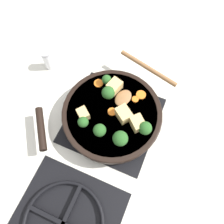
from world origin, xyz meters
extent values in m
plane|color=silver|center=(0.00, 0.00, 0.00)|extent=(2.40, 2.40, 0.00)
cube|color=black|center=(0.00, 0.00, 0.00)|extent=(0.31, 0.31, 0.01)
torus|color=black|center=(0.00, 0.00, 0.02)|extent=(0.24, 0.24, 0.01)
cube|color=black|center=(0.00, 0.00, 0.02)|extent=(0.01, 0.23, 0.01)
cube|color=black|center=(0.00, 0.00, 0.02)|extent=(0.23, 0.01, 0.01)
cube|color=black|center=(0.00, 0.36, 0.00)|extent=(0.31, 0.31, 0.01)
torus|color=black|center=(0.00, 0.36, 0.02)|extent=(0.24, 0.24, 0.01)
cube|color=black|center=(0.00, 0.36, 0.02)|extent=(0.01, 0.23, 0.01)
cube|color=black|center=(0.00, 0.36, 0.02)|extent=(0.23, 0.01, 0.01)
cylinder|color=black|center=(0.00, 0.00, 0.05)|extent=(0.33, 0.33, 0.05)
cylinder|color=brown|center=(0.00, 0.00, 0.05)|extent=(0.30, 0.30, 0.04)
torus|color=black|center=(0.00, 0.00, 0.07)|extent=(0.33, 0.33, 0.01)
cylinder|color=black|center=(0.19, 0.14, 0.06)|extent=(0.11, 0.13, 0.02)
ellipsoid|color=olive|center=(-0.02, -0.06, 0.08)|extent=(0.06, 0.08, 0.01)
cylinder|color=olive|center=(-0.05, -0.20, 0.08)|extent=(0.23, 0.07, 0.02)
cube|color=#DBB770|center=(-0.09, 0.01, 0.09)|extent=(0.06, 0.06, 0.04)
cube|color=#DBB770|center=(0.08, 0.05, 0.09)|extent=(0.05, 0.05, 0.03)
cube|color=#DBB770|center=(0.03, -0.08, 0.09)|extent=(0.05, 0.06, 0.04)
cube|color=#DBB770|center=(-0.04, 0.00, 0.09)|extent=(0.06, 0.06, 0.04)
cylinder|color=#709956|center=(0.06, -0.09, 0.08)|extent=(0.01, 0.01, 0.01)
sphere|color=#285B23|center=(0.06, -0.09, 0.10)|extent=(0.03, 0.03, 0.03)
cylinder|color=#709956|center=(0.06, 0.08, 0.08)|extent=(0.01, 0.01, 0.01)
sphere|color=#285B23|center=(0.06, 0.08, 0.10)|extent=(0.03, 0.03, 0.03)
cylinder|color=#709956|center=(0.03, -0.05, 0.08)|extent=(0.01, 0.01, 0.01)
sphere|color=#285B23|center=(0.03, -0.05, 0.10)|extent=(0.04, 0.04, 0.04)
cylinder|color=#709956|center=(-0.06, 0.08, 0.08)|extent=(0.01, 0.01, 0.01)
sphere|color=#285B23|center=(-0.06, 0.08, 0.10)|extent=(0.05, 0.05, 0.05)
cylinder|color=#709956|center=(-0.12, 0.02, 0.08)|extent=(0.01, 0.01, 0.01)
sphere|color=#285B23|center=(-0.12, 0.02, 0.10)|extent=(0.04, 0.04, 0.04)
cylinder|color=#709956|center=(0.01, 0.08, 0.08)|extent=(0.01, 0.01, 0.01)
sphere|color=#285B23|center=(0.01, 0.08, 0.10)|extent=(0.04, 0.04, 0.04)
cylinder|color=orange|center=(-0.07, -0.10, 0.08)|extent=(0.03, 0.03, 0.01)
cylinder|color=orange|center=(0.09, -0.08, 0.08)|extent=(0.03, 0.03, 0.01)
cylinder|color=orange|center=(-0.05, -0.07, 0.08)|extent=(0.02, 0.02, 0.01)
cylinder|color=orange|center=(0.00, 0.00, 0.08)|extent=(0.03, 0.03, 0.01)
cylinder|color=white|center=(0.32, -0.12, 0.04)|extent=(0.04, 0.04, 0.07)
cylinder|color=#B7B7BC|center=(0.32, -0.12, 0.08)|extent=(0.03, 0.03, 0.01)
camera|label=1|loc=(-0.11, 0.26, 0.73)|focal=35.00mm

